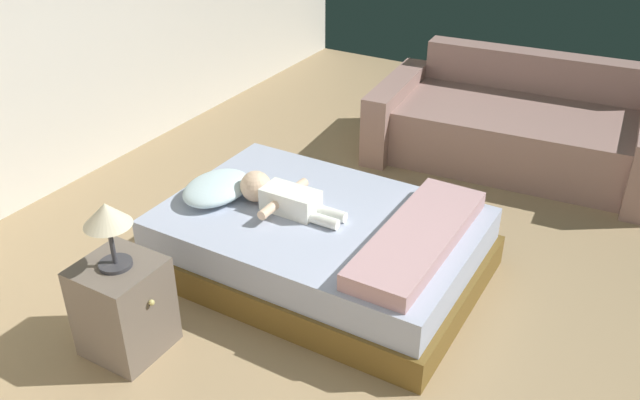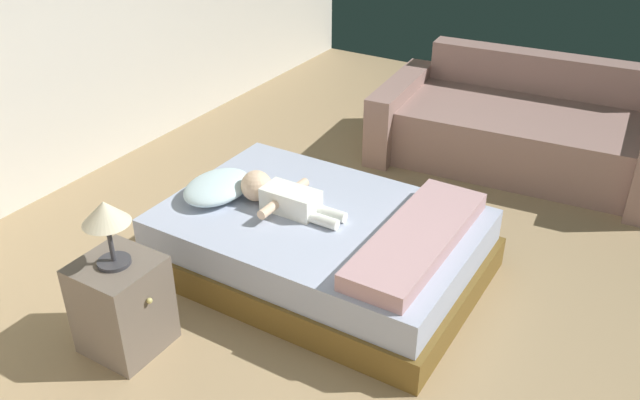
# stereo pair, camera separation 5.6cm
# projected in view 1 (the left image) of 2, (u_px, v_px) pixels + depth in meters

# --- Properties ---
(ground_plane) EXTENTS (8.00, 8.00, 0.00)m
(ground_plane) POSITION_uv_depth(u_px,v_px,m) (428.00, 332.00, 3.56)
(ground_plane) COLOR #A0845E
(wall_behind_bed) EXTENTS (8.00, 0.12, 2.67)m
(wall_behind_bed) POSITION_uv_depth(u_px,v_px,m) (0.00, 7.00, 4.20)
(wall_behind_bed) COLOR silver
(wall_behind_bed) RESTS_ON ground_plane
(bed) EXTENTS (1.26, 1.84, 0.39)m
(bed) POSITION_uv_depth(u_px,v_px,m) (320.00, 244.00, 3.95)
(bed) COLOR brown
(bed) RESTS_ON ground_plane
(pillow) EXTENTS (0.47, 0.34, 0.12)m
(pillow) POSITION_uv_depth(u_px,v_px,m) (216.00, 188.00, 4.00)
(pillow) COLOR silver
(pillow) RESTS_ON bed
(baby) EXTENTS (0.46, 0.67, 0.19)m
(baby) POSITION_uv_depth(u_px,v_px,m) (280.00, 196.00, 3.89)
(baby) COLOR white
(baby) RESTS_ON bed
(toothbrush) EXTENTS (0.04, 0.14, 0.02)m
(toothbrush) POSITION_uv_depth(u_px,v_px,m) (286.00, 185.00, 4.14)
(toothbrush) COLOR #2889E3
(toothbrush) RESTS_ON bed
(couch) EXTENTS (1.33, 2.18, 0.75)m
(couch) POSITION_uv_depth(u_px,v_px,m) (516.00, 127.00, 5.22)
(couch) COLOR gray
(couch) RESTS_ON ground_plane
(nightstand) EXTENTS (0.38, 0.41, 0.51)m
(nightstand) POSITION_uv_depth(u_px,v_px,m) (124.00, 307.00, 3.34)
(nightstand) COLOR #695C51
(nightstand) RESTS_ON ground_plane
(lamp) EXTENTS (0.23, 0.23, 0.35)m
(lamp) POSITION_uv_depth(u_px,v_px,m) (107.00, 219.00, 3.08)
(lamp) COLOR #333338
(lamp) RESTS_ON nightstand
(blanket) EXTENTS (1.13, 0.36, 0.10)m
(blanket) POSITION_uv_depth(u_px,v_px,m) (418.00, 237.00, 3.56)
(blanket) COLOR #BC9193
(blanket) RESTS_ON bed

